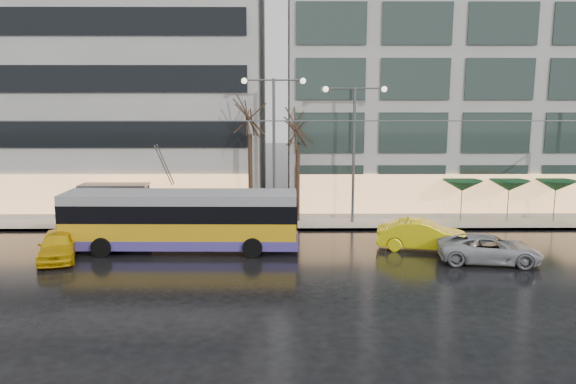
{
  "coord_description": "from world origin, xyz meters",
  "views": [
    {
      "loc": [
        2.6,
        -24.16,
        8.26
      ],
      "look_at": [
        2.84,
        5.0,
        3.11
      ],
      "focal_mm": 35.0,
      "sensor_mm": 36.0,
      "label": 1
    }
  ],
  "objects_px": {
    "bus_shelter": "(109,195)",
    "street_lamp_near": "(274,130)",
    "taxi_a": "(58,245)",
    "trolleybus": "(181,222)"
  },
  "relations": [
    {
      "from": "bus_shelter",
      "to": "street_lamp_near",
      "type": "xyz_separation_m",
      "value": [
        10.38,
        0.11,
        4.03
      ]
    },
    {
      "from": "bus_shelter",
      "to": "taxi_a",
      "type": "height_order",
      "value": "bus_shelter"
    },
    {
      "from": "bus_shelter",
      "to": "street_lamp_near",
      "type": "height_order",
      "value": "street_lamp_near"
    },
    {
      "from": "bus_shelter",
      "to": "taxi_a",
      "type": "relative_size",
      "value": 0.98
    },
    {
      "from": "taxi_a",
      "to": "trolleybus",
      "type": "bearing_deg",
      "value": -0.79
    },
    {
      "from": "street_lamp_near",
      "to": "bus_shelter",
      "type": "bearing_deg",
      "value": -179.37
    },
    {
      "from": "bus_shelter",
      "to": "trolleybus",
      "type": "bearing_deg",
      "value": -46.78
    },
    {
      "from": "street_lamp_near",
      "to": "taxi_a",
      "type": "bearing_deg",
      "value": -144.82
    },
    {
      "from": "trolleybus",
      "to": "street_lamp_near",
      "type": "relative_size",
      "value": 1.37
    },
    {
      "from": "trolleybus",
      "to": "taxi_a",
      "type": "bearing_deg",
      "value": -165.33
    }
  ]
}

